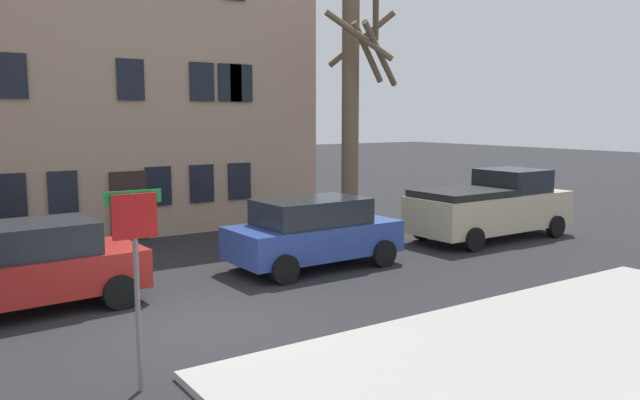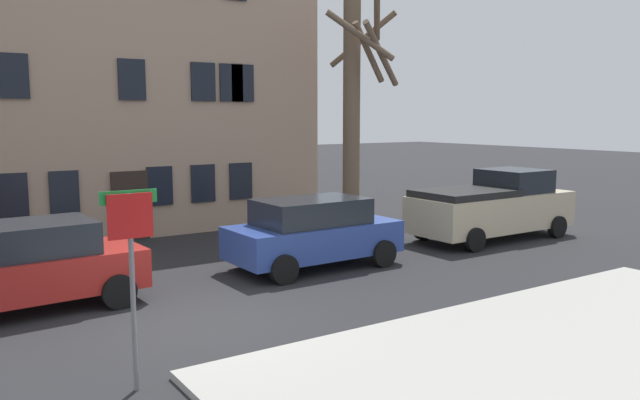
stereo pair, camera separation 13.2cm
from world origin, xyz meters
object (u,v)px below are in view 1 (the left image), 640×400
Objects in this scene: tree_bare_far at (353,103)px; car_red_wagon at (25,266)px; car_blue_wagon at (313,232)px; street_sign_pole at (136,252)px; pickup_truck_beige at (492,206)px; building_main at (125,57)px.

car_red_wagon is at bearing -160.88° from tree_bare_far.
car_blue_wagon reaches higher than car_red_wagon.
tree_bare_far reaches higher than car_red_wagon.
pickup_truck_beige is at bearing 20.75° from street_sign_pole.
pickup_truck_beige reaches higher than car_blue_wagon.
street_sign_pole is at bearing -159.25° from pickup_truck_beige.
building_main is at bearing 131.14° from pickup_truck_beige.
pickup_truck_beige is at bearing -55.09° from tree_bare_far.
car_red_wagon is at bearing 97.99° from street_sign_pole.
building_main is at bearing 73.14° from street_sign_pole.
car_blue_wagon is 0.79× the size of pickup_truck_beige.
tree_bare_far is 1.76× the size of car_blue_wagon.
pickup_truck_beige is 13.36m from street_sign_pole.
building_main is 2.16× the size of pickup_truck_beige.
pickup_truck_beige reaches higher than car_red_wagon.
car_red_wagon is 1.02× the size of car_blue_wagon.
building_main reaches higher than tree_bare_far.
building_main is 2.74× the size of car_blue_wagon.
tree_bare_far is at bearing 124.91° from pickup_truck_beige.
building_main is 8.17m from tree_bare_far.
car_red_wagon is (-4.94, -9.36, -4.88)m from building_main.
car_blue_wagon is (6.52, -0.11, 0.01)m from car_red_wagon.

